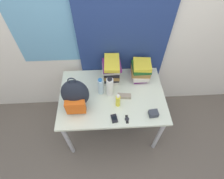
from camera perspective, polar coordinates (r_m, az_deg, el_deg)
ground_plane at (r=2.49m, az=0.55°, el=-19.93°), size 12.00×12.00×0.00m
wall_back at (r=2.01m, az=-0.94°, el=18.25°), size 6.00×0.06×2.50m
curtain_blue at (r=1.97m, az=3.81°, el=17.46°), size 1.02×0.04×2.50m
desk at (r=2.07m, az=0.00°, el=-3.25°), size 1.20×0.81×0.76m
backpack at (r=1.81m, az=-11.91°, el=-1.80°), size 0.28×0.24×0.43m
book_stack_left at (r=2.05m, az=-0.21°, el=6.34°), size 0.22×0.29×0.28m
book_stack_center at (r=2.11m, az=9.30°, el=6.19°), size 0.24×0.26×0.23m
water_bottle at (r=1.94m, az=-3.73°, el=1.00°), size 0.06×0.06×0.23m
sports_bottle at (r=1.90m, az=-0.71°, el=0.90°), size 0.08×0.08×0.27m
sunscreen_bottle at (r=1.85m, az=1.95°, el=-3.67°), size 0.05×0.05×0.17m
cell_phone at (r=1.82m, az=0.74°, el=-9.46°), size 0.07×0.10×0.02m
sunglasses_case at (r=1.97m, az=4.02°, el=-2.15°), size 0.16×0.07×0.04m
camera_pouch at (r=1.88m, az=13.38°, el=-7.63°), size 0.10×0.08×0.06m
wristwatch at (r=1.83m, az=4.90°, el=-9.61°), size 0.04×0.10×0.01m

